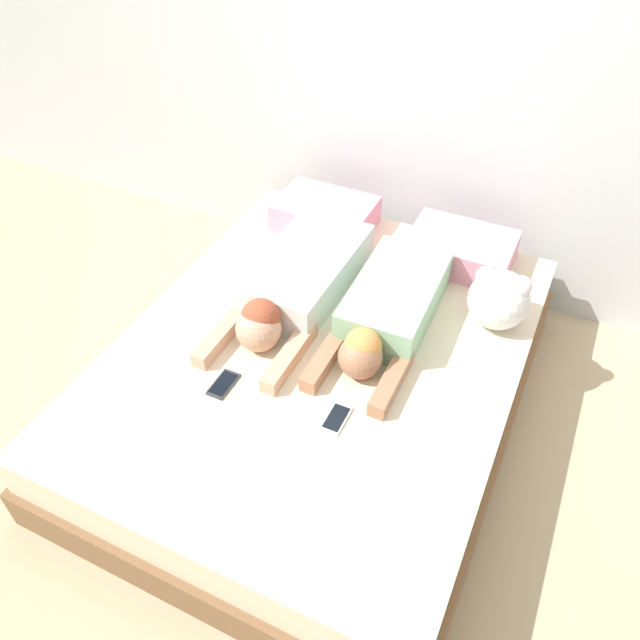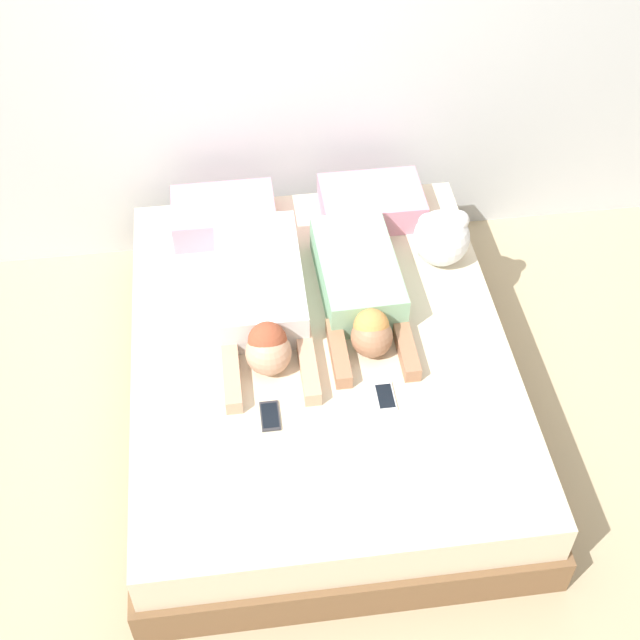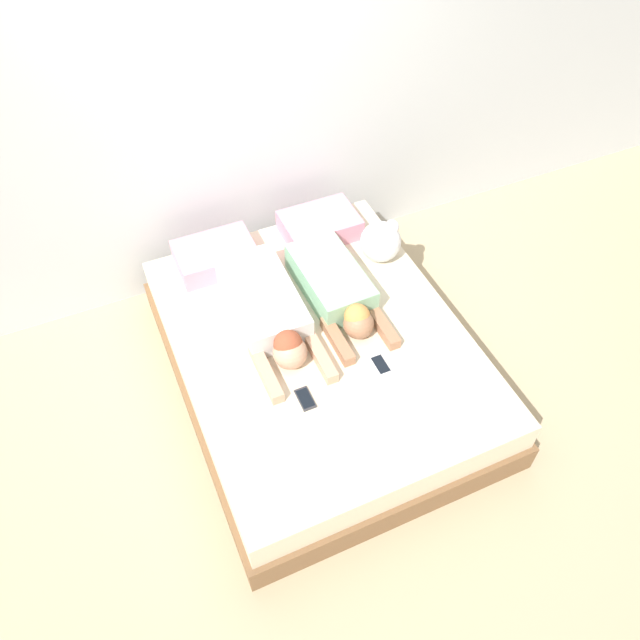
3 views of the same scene
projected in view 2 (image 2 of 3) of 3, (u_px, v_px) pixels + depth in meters
ground_plane at (320, 402)px, 4.24m from camera, size 12.00×12.00×0.00m
wall_back at (286, 22)px, 4.14m from camera, size 12.00×0.06×2.60m
bed at (320, 374)px, 4.09m from camera, size 1.72×2.17×0.42m
pillow_head_left at (224, 215)px, 4.43m from camera, size 0.51×0.36×0.15m
pillow_head_right at (371, 203)px, 4.49m from camera, size 0.51×0.36×0.15m
person_left at (262, 296)px, 4.01m from camera, size 0.40×1.06×0.23m
person_right at (361, 288)px, 4.05m from camera, size 0.36×0.92×0.21m
cell_phone_left at (270, 416)px, 3.65m from camera, size 0.08×0.15×0.01m
cell_phone_right at (385, 397)px, 3.72m from camera, size 0.08×0.15×0.01m
plush_toy at (442, 237)px, 4.21m from camera, size 0.27×0.27×0.28m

